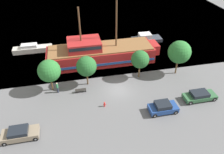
{
  "coord_description": "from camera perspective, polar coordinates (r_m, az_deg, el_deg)",
  "views": [
    {
      "loc": [
        -6.51,
        -25.71,
        21.43
      ],
      "look_at": [
        -0.62,
        2.0,
        1.2
      ],
      "focal_mm": 35.0,
      "sensor_mm": 36.0,
      "label": 1
    }
  ],
  "objects": [
    {
      "name": "ground_plane",
      "position": [
        34.1,
        1.72,
        -3.43
      ],
      "size": [
        160.0,
        160.0,
        0.0
      ],
      "primitive_type": "plane",
      "color": "#5B5B5E"
    },
    {
      "name": "water_surface",
      "position": [
        73.22,
        -6.72,
        18.28
      ],
      "size": [
        80.0,
        80.0,
        0.0
      ],
      "primitive_type": "plane",
      "color": "teal",
      "rests_on": "ground"
    },
    {
      "name": "pirate_ship",
      "position": [
        40.36,
        -3.26,
        6.27
      ],
      "size": [
        20.64,
        5.63,
        11.74
      ],
      "color": "#A31E1E",
      "rests_on": "water_surface"
    },
    {
      "name": "moored_boat_dockside",
      "position": [
        48.91,
        8.9,
        9.94
      ],
      "size": [
        6.41,
        2.6,
        1.78
      ],
      "color": "#2D333D",
      "rests_on": "water_surface"
    },
    {
      "name": "moored_boat_outer",
      "position": [
        46.91,
        -20.12,
        6.95
      ],
      "size": [
        7.59,
        1.82,
        1.66
      ],
      "color": "#B7B2A8",
      "rests_on": "water_surface"
    },
    {
      "name": "parked_car_curb_front",
      "position": [
        29.19,
        -22.91,
        -13.46
      ],
      "size": [
        4.34,
        1.96,
        1.42
      ],
      "color": "#7F705B",
      "rests_on": "ground_plane"
    },
    {
      "name": "parked_car_curb_mid",
      "position": [
        30.84,
        13.16,
        -7.74
      ],
      "size": [
        3.93,
        1.96,
        1.54
      ],
      "color": "navy",
      "rests_on": "ground_plane"
    },
    {
      "name": "parked_car_curb_rear",
      "position": [
        34.46,
        21.9,
        -4.54
      ],
      "size": [
        4.8,
        1.95,
        1.35
      ],
      "color": "#2D5B38",
      "rests_on": "ground_plane"
    },
    {
      "name": "fire_hydrant",
      "position": [
        31.07,
        -1.98,
        -7.08
      ],
      "size": [
        0.42,
        0.25,
        0.76
      ],
      "color": "red",
      "rests_on": "ground_plane"
    },
    {
      "name": "bench_promenade_east",
      "position": [
        33.73,
        -8.19,
        -3.41
      ],
      "size": [
        1.67,
        0.45,
        0.85
      ],
      "color": "#4C4742",
      "rests_on": "ground_plane"
    },
    {
      "name": "pedestrian_walking_near",
      "position": [
        34.12,
        -14.09,
        -2.68
      ],
      "size": [
        0.32,
        0.32,
        1.81
      ],
      "color": "#232838",
      "rests_on": "ground_plane"
    },
    {
      "name": "tree_row_east",
      "position": [
        33.34,
        -16.09,
        1.54
      ],
      "size": [
        3.38,
        3.38,
        5.25
      ],
      "color": "brown",
      "rests_on": "ground_plane"
    },
    {
      "name": "tree_row_mideast",
      "position": [
        33.6,
        -6.7,
        2.78
      ],
      "size": [
        3.14,
        3.14,
        4.97
      ],
      "color": "brown",
      "rests_on": "ground_plane"
    },
    {
      "name": "tree_row_midwest",
      "position": [
        35.3,
        7.35,
        4.58
      ],
      "size": [
        2.93,
        2.93,
        4.92
      ],
      "color": "brown",
      "rests_on": "ground_plane"
    },
    {
      "name": "tree_row_west",
      "position": [
        37.34,
        17.2,
        6.22
      ],
      "size": [
        3.74,
        3.74,
        5.99
      ],
      "color": "brown",
      "rests_on": "ground_plane"
    }
  ]
}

